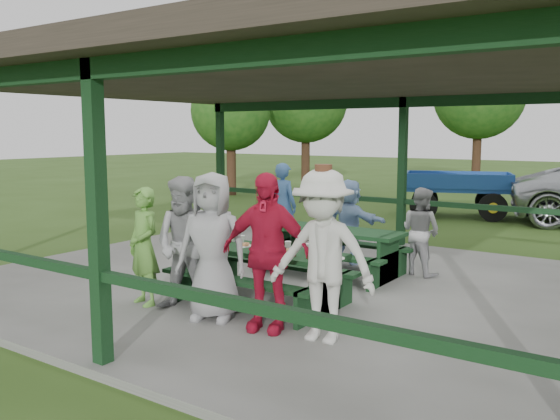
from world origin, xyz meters
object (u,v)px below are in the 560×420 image
Objects in this scene: contestant_grey_left at (186,245)px; farm_trailer at (458,193)px; picnic_table_near at (261,269)px; spectator_lblue at (349,221)px; spectator_blue at (283,205)px; spectator_grey at (421,231)px; contestant_white_fedora at (323,256)px; contestant_grey_mid at (212,246)px; picnic_table_far at (330,245)px; contestant_red at (266,252)px; contestant_green at (144,246)px.

contestant_grey_left is 11.24m from farm_trailer.
picnic_table_near is 2.94m from spectator_lblue.
spectator_grey is (3.12, -0.64, -0.14)m from spectator_blue.
contestant_white_fedora is 1.15× the size of spectator_blue.
spectator_grey is at bearing 50.94° from contestant_grey_mid.
contestant_grey_mid is at bearing 121.19° from spectator_blue.
contestant_white_fedora is at bearing -61.98° from picnic_table_far.
spectator_grey is at bearing -170.63° from spectator_lblue.
spectator_lblue is at bearing -105.75° from farm_trailer.
contestant_white_fedora is at bearing -98.74° from farm_trailer.
spectator_grey is at bearing 87.14° from contestant_white_fedora.
spectator_grey is at bearing 176.36° from spectator_blue.
spectator_lblue reaches higher than spectator_grey.
spectator_lblue is (-0.10, 3.81, -0.17)m from contestant_grey_mid.
picnic_table_near is 1.65× the size of spectator_grey.
contestant_red is at bearing -75.01° from picnic_table_far.
contestant_white_fedora is (1.42, -0.81, 0.49)m from picnic_table_near.
contestant_green is at bearing -143.33° from picnic_table_near.
contestant_grey_mid reaches higher than farm_trailer.
contestant_red is 0.48× the size of farm_trailer.
contestant_grey_mid is 1.23× the size of spectator_lblue.
picnic_table_near is 1.10m from contestant_grey_left.
contestant_grey_mid is 1.07× the size of spectator_blue.
picnic_table_near is at bearing -87.95° from picnic_table_far.
contestant_red is (1.95, 0.08, 0.14)m from contestant_green.
farm_trailer is (-2.06, 11.20, -0.38)m from contestant_white_fedora.
contestant_grey_mid is at bearing 87.43° from spectator_grey.
spectator_lblue is at bearing 71.66° from contestant_grey_mid.
contestant_green is 4.44m from spectator_grey.
picnic_table_near is 1.38× the size of spectator_blue.
spectator_grey is (2.44, 3.70, -0.08)m from contestant_green.
spectator_lblue is 0.38× the size of farm_trailer.
contestant_red reaches higher than picnic_table_near.
contestant_green is 0.93× the size of spectator_blue.
contestant_white_fedora is (0.73, 0.05, 0.03)m from contestant_red.
spectator_lblue is at bearing 93.76° from picnic_table_near.
contestant_red is (0.77, -2.86, 0.46)m from picnic_table_far.
contestant_grey_mid is at bearing -106.38° from farm_trailer.
farm_trailer reaches higher than picnic_table_near.
contestant_white_fedora reaches higher than spectator_lblue.
picnic_table_near and picnic_table_far have the same top height.
picnic_table_near is 1.20× the size of contestant_white_fedora.
contestant_green reaches higher than picnic_table_far.
spectator_lblue is 1.04× the size of spectator_grey.
contestant_green is at bearing 90.08° from spectator_lblue.
contestant_green is 0.81× the size of contestant_white_fedora.
picnic_table_near is at bearing 116.13° from contestant_red.
spectator_lblue is 7.50m from farm_trailer.
picnic_table_near is at bearing 37.39° from contestant_grey_left.
contestant_red reaches higher than spectator_lblue.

